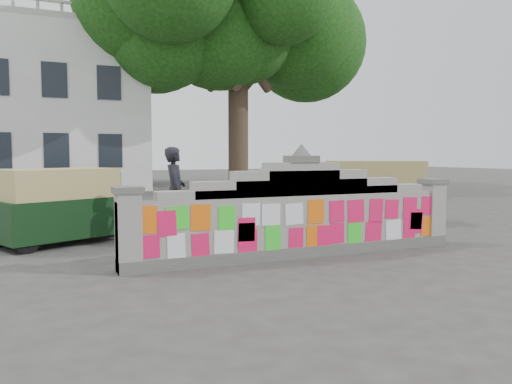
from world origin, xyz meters
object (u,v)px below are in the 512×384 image
cyclist_bike (175,220)px  rickshaw_right (371,191)px  pedestrian (313,195)px  cyclist_rider (175,203)px  rickshaw_left (61,205)px

cyclist_bike → rickshaw_right: 5.69m
pedestrian → rickshaw_right: rickshaw_right is taller
cyclist_bike → rickshaw_right: rickshaw_right is taller
cyclist_rider → rickshaw_left: size_ratio=0.61×
pedestrian → rickshaw_right: size_ratio=0.49×
pedestrian → rickshaw_left: size_ratio=0.53×
rickshaw_left → rickshaw_right: rickshaw_right is taller
rickshaw_left → pedestrian: bearing=-19.1°
cyclist_bike → cyclist_rider: cyclist_rider is taller
cyclist_bike → rickshaw_left: rickshaw_left is taller
cyclist_bike → cyclist_rider: bearing=13.4°
cyclist_rider → rickshaw_right: 5.68m
rickshaw_right → rickshaw_left: bearing=20.0°
cyclist_bike → pedestrian: pedestrian is taller
rickshaw_left → rickshaw_right: 7.64m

